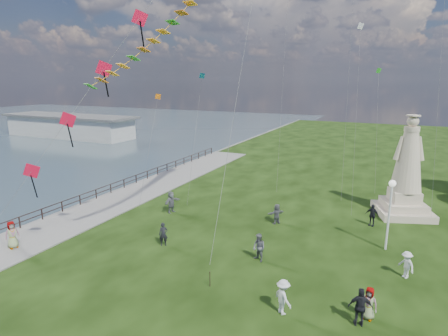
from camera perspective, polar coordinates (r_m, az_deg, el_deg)
The scene contains 17 objects.
waterfront at distance 35.00m, azimuth -20.97°, elevation -6.22°, with size 200.00×200.00×1.51m.
pier_pavilion at distance 83.08m, azimuth -22.50°, elevation 5.97°, with size 30.00×8.00×4.40m.
statue at distance 34.34m, azimuth 26.02°, elevation -1.43°, with size 5.25×5.25×8.39m.
lamppost at distance 26.75m, azimuth 24.06°, elevation -4.48°, with size 0.45×0.45×4.83m.
person_0 at distance 26.29m, azimuth -9.22°, elevation -9.94°, with size 0.60×0.39×1.64m, color black.
person_1 at distance 23.98m, azimuth 5.34°, elevation -12.01°, with size 0.87×0.54×1.79m, color #595960.
person_2 at distance 19.35m, azimuth 8.99°, elevation -18.84°, with size 1.15×0.60×1.79m, color silver.
person_3 at distance 19.41m, azimuth 20.08°, elevation -19.29°, with size 1.10×0.56×1.88m, color black.
person_4 at distance 20.04m, azimuth 21.20°, elevation -18.67°, with size 0.80×0.49×1.64m, color #595960.
person_5 at distance 32.30m, azimuth -8.03°, elevation -5.17°, with size 1.74×0.75×1.88m, color #595960.
person_7 at distance 30.43m, azimuth 8.14°, elevation -6.77°, with size 0.71×0.44×1.46m, color #595960.
person_8 at distance 24.46m, azimuth 26.03°, elevation -13.10°, with size 1.04×0.54×1.61m, color silver.
person_9 at distance 31.43m, azimuth 21.64°, elevation -6.68°, with size 1.02×0.52×1.75m, color black.
person_10 at distance 29.07m, azimuth -29.55°, elevation -9.01°, with size 0.92×0.56×1.88m, color #595960.
person_11 at distance 29.97m, azimuth 8.03°, elevation -6.95°, with size 1.48×0.64×1.60m, color #595960.
red_kite_train at distance 24.72m, azimuth -18.30°, elevation 13.13°, with size 9.68×9.35×18.34m.
small_kites at distance 36.74m, azimuth 16.40°, elevation 16.55°, with size 28.97×18.53×24.52m.
Camera 1 is at (9.13, -13.48, 11.17)m, focal length 30.00 mm.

